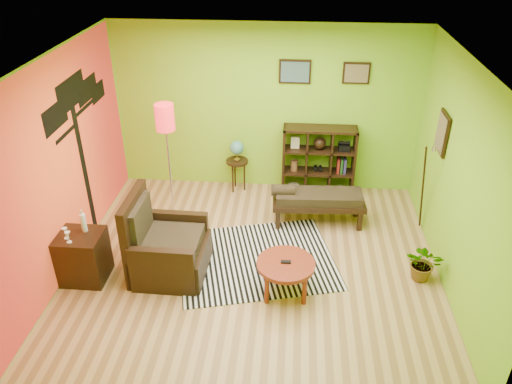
# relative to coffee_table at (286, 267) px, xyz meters

# --- Properties ---
(ground) EXTENTS (5.00, 5.00, 0.00)m
(ground) POSITION_rel_coffee_table_xyz_m (-0.44, 0.55, -0.39)
(ground) COLOR tan
(ground) RESTS_ON ground
(room_shell) EXTENTS (5.04, 4.54, 2.82)m
(room_shell) POSITION_rel_coffee_table_xyz_m (-0.53, 0.56, 1.41)
(room_shell) COLOR #85CD21
(room_shell) RESTS_ON ground
(zebra_rug) EXTENTS (2.47, 2.17, 0.01)m
(zebra_rug) POSITION_rel_coffee_table_xyz_m (-0.42, 0.62, -0.38)
(zebra_rug) COLOR white
(zebra_rug) RESTS_ON ground
(coffee_table) EXTENTS (0.74, 0.74, 0.47)m
(coffee_table) POSITION_rel_coffee_table_xyz_m (0.00, 0.00, 0.00)
(coffee_table) COLOR maroon
(coffee_table) RESTS_ON ground
(armchair) EXTENTS (0.97, 0.98, 1.16)m
(armchair) POSITION_rel_coffee_table_xyz_m (-1.61, 0.27, -0.04)
(armchair) COLOR black
(armchair) RESTS_ON ground
(side_cabinet) EXTENTS (0.57, 0.52, 0.99)m
(side_cabinet) POSITION_rel_coffee_table_xyz_m (-2.64, 0.05, -0.05)
(side_cabinet) COLOR black
(side_cabinet) RESTS_ON ground
(floor_lamp) EXTENTS (0.29, 0.29, 1.90)m
(floor_lamp) POSITION_rel_coffee_table_xyz_m (-1.80, 1.56, 1.15)
(floor_lamp) COLOR silver
(floor_lamp) RESTS_ON ground
(globe_table) EXTENTS (0.38, 0.38, 0.92)m
(globe_table) POSITION_rel_coffee_table_xyz_m (-0.91, 2.57, 0.31)
(globe_table) COLOR black
(globe_table) RESTS_ON ground
(cube_shelf) EXTENTS (1.20, 0.35, 1.20)m
(cube_shelf) POSITION_rel_coffee_table_xyz_m (0.47, 2.58, 0.21)
(cube_shelf) COLOR black
(cube_shelf) RESTS_ON ground
(bench) EXTENTS (1.44, 0.57, 0.65)m
(bench) POSITION_rel_coffee_table_xyz_m (0.41, 1.64, 0.03)
(bench) COLOR black
(bench) RESTS_ON ground
(potted_plant) EXTENTS (0.59, 0.62, 0.40)m
(potted_plant) POSITION_rel_coffee_table_xyz_m (1.80, 0.39, -0.19)
(potted_plant) COLOR #26661E
(potted_plant) RESTS_ON ground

